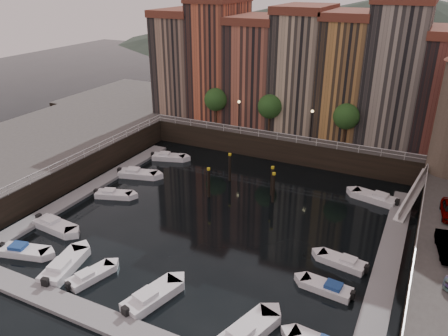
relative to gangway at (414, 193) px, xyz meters
The scene contains 26 objects.
ground 19.90m from the gangway, 149.68° to the right, with size 200.00×200.00×0.00m, color black.
quay_far 23.42m from the gangway, 136.90° to the left, with size 80.00×20.00×3.00m, color black.
quay_left 46.67m from the gangway, 165.10° to the right, with size 20.00×36.00×3.00m, color black.
dock_left 35.11m from the gangway, 161.72° to the right, with size 2.00×28.00×0.35m, color gray.
dock_right 11.17m from the gangway, 94.68° to the right, with size 2.00×28.00×0.35m, color gray.
dock_near 32.01m from the gangway, 122.35° to the right, with size 30.00×2.00×0.35m, color gray.
mountains 101.35m from the gangway, 98.75° to the left, with size 145.00×100.00×18.00m.
far_terrace 21.31m from the gangway, 135.61° to the left, with size 48.70×10.30×17.50m.
promenade_trees 20.71m from the gangway, 156.02° to the left, with size 21.20×3.20×5.20m.
street_lamps 19.88m from the gangway, 158.31° to the left, with size 10.36×0.36×4.18m.
railings 17.95m from the gangway, 163.35° to the right, with size 36.08×34.04×0.52m.
gangway is the anchor object (origin of this frame).
mooring_pilings 17.55m from the gangway, 165.87° to the right, with size 7.12×5.12×3.78m.
boat_left_0 38.01m from the gangway, 141.55° to the right, with size 4.62×2.67×1.04m.
boat_left_1 36.13m from the gangway, 147.64° to the right, with size 4.97×2.17×1.12m.
boat_left_2 31.97m from the gangway, 158.80° to the right, with size 4.30×2.73×0.97m.
boat_left_3 31.20m from the gangway, 168.84° to the right, with size 5.01×2.92×1.12m.
boat_left_4 30.21m from the gangway, behind, with size 4.63×2.84×1.04m.
boat_right_1 17.44m from the gangway, 105.47° to the right, with size 4.21×1.88×0.95m.
boat_right_2 13.66m from the gangway, 108.41° to the right, with size 4.32×2.14×0.97m.
boat_right_4 3.94m from the gangway, behind, with size 5.06×2.77×1.13m.
boat_near_0 34.45m from the gangway, 136.37° to the right, with size 2.86×5.38×1.21m.
boat_near_1 32.49m from the gangway, 133.08° to the right, with size 2.46×4.21×0.94m.
boat_near_2 28.75m from the gangway, 124.42° to the right, with size 3.01×5.22×1.17m.
boat_near_3 25.33m from the gangway, 109.46° to the right, with size 3.36×5.36×1.21m.
car_b 12.79m from the gangway, 75.71° to the right, with size 1.41×4.05×1.33m, color gray.
Camera 1 is at (17.19, -34.57, 22.47)m, focal length 35.00 mm.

